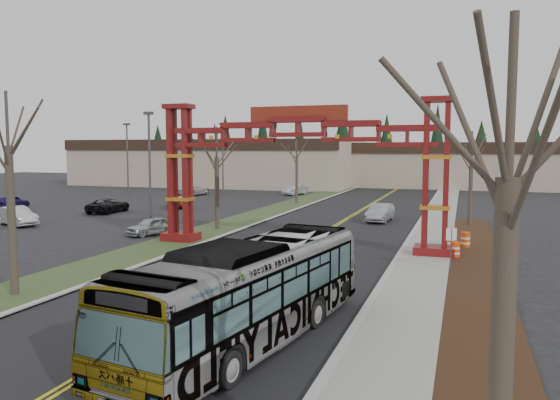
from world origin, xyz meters
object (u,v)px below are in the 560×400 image
at_px(retail_building_east, 467,165).
at_px(bare_tree_median_far, 297,157).
at_px(barrel_mid, 450,240).
at_px(bare_tree_right_near, 508,181).
at_px(light_pole_near, 149,157).
at_px(parked_car_near_b, 17,216).
at_px(transit_bus, 250,292).
at_px(parked_car_near_a, 152,226).
at_px(bare_tree_median_near, 8,147).
at_px(retail_building_west, 221,162).
at_px(bare_tree_right_far, 472,158).
at_px(light_pole_far, 223,153).
at_px(barrel_south, 455,250).
at_px(silver_sedan, 380,213).
at_px(parked_car_far_a, 295,190).
at_px(barrel_north, 465,240).
at_px(bare_tree_median_mid, 217,158).
at_px(light_pole_mid, 127,155).
at_px(parked_car_near_c, 109,205).
at_px(parked_car_mid_a, 177,201).
at_px(parked_car_mid_b, 12,202).
at_px(parked_car_far_b, 194,190).
at_px(gateway_arch, 298,150).
at_px(street_sign, 451,241).

xyz_separation_m(retail_building_east, bare_tree_median_far, (-18.00, -35.84, 1.68)).
bearing_deg(barrel_mid, retail_building_east, 88.80).
height_order(bare_tree_right_near, light_pole_near, light_pole_near).
bearing_deg(barrel_mid, parked_car_near_b, -179.00).
distance_m(transit_bus, parked_car_near_a, 22.97).
bearing_deg(barrel_mid, bare_tree_median_near, -134.61).
relative_size(retail_building_west, parked_car_near_a, 12.47).
relative_size(bare_tree_right_far, barrel_mid, 7.19).
relative_size(light_pole_far, barrel_south, 10.06).
bearing_deg(silver_sedan, bare_tree_right_near, -75.12).
xyz_separation_m(parked_car_far_a, barrel_north, (21.19, -33.87, -0.16)).
xyz_separation_m(bare_tree_median_mid, light_pole_mid, (-22.39, 21.52, -0.06)).
relative_size(retail_building_east, bare_tree_median_near, 4.54).
height_order(parked_car_near_b, light_pole_far, light_pole_far).
bearing_deg(barrel_south, bare_tree_right_near, -87.89).
height_order(parked_car_near_c, bare_tree_right_far, bare_tree_right_far).
bearing_deg(retail_building_east, parked_car_mid_a, -123.11).
distance_m(parked_car_mid_b, bare_tree_right_far, 44.46).
xyz_separation_m(parked_car_far_b, barrel_south, (33.00, -32.37, -0.25)).
height_order(gateway_arch, bare_tree_median_mid, gateway_arch).
bearing_deg(gateway_arch, parked_car_near_a, 171.18).
bearing_deg(barrel_north, bare_tree_right_far, 88.24).
bearing_deg(barrel_north, light_pole_mid, 149.15).
height_order(gateway_arch, bare_tree_right_far, gateway_arch).
xyz_separation_m(parked_car_near_b, bare_tree_median_far, (15.93, 23.69, 4.44)).
bearing_deg(barrel_south, parked_car_far_b, 135.55).
distance_m(gateway_arch, bare_tree_median_mid, 9.78).
relative_size(bare_tree_median_far, light_pole_mid, 0.78).
distance_m(gateway_arch, light_pole_far, 42.58).
distance_m(parked_car_far_b, bare_tree_median_near, 49.09).
bearing_deg(bare_tree_median_far, barrel_south, -56.96).
bearing_deg(light_pole_near, retail_building_east, 63.00).
relative_size(transit_bus, bare_tree_right_near, 1.49).
xyz_separation_m(retail_building_west, bare_tree_median_mid, (22.00, -48.36, 1.64)).
relative_size(bare_tree_median_mid, light_pole_far, 0.80).
distance_m(bare_tree_median_far, barrel_mid, 28.93).
bearing_deg(retail_building_east, street_sign, -90.89).
bearing_deg(parked_car_near_b, barrel_north, -66.58).
distance_m(parked_car_mid_a, bare_tree_median_mid, 17.12).
relative_size(retail_building_east, light_pole_near, 4.11).
relative_size(transit_bus, light_pole_near, 1.25).
relative_size(retail_building_east, parked_car_mid_b, 9.72).
bearing_deg(bare_tree_median_near, retail_building_east, 76.67).
distance_m(parked_car_near_a, barrel_mid, 20.08).
distance_m(parked_car_far_b, street_sign, 48.83).
distance_m(retail_building_east, bare_tree_median_far, 40.14).
xyz_separation_m(retail_building_east, bare_tree_median_mid, (-18.00, -56.36, 1.89)).
height_order(parked_car_near_a, parked_car_near_c, parked_car_near_c).
distance_m(parked_car_mid_a, parked_car_far_b, 14.88).
distance_m(parked_car_near_a, bare_tree_right_far, 24.81).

